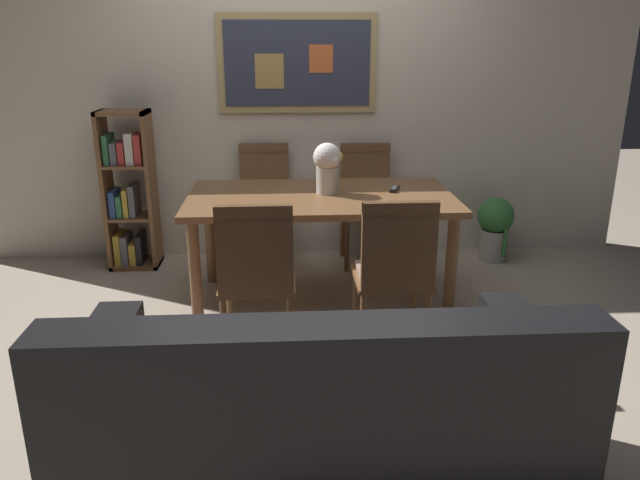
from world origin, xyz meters
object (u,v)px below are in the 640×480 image
Objects in this scene: tv_remote at (395,189)px; leather_couch at (319,423)px; dining_chair_far_right at (366,194)px; potted_ivy at (495,226)px; dining_table at (321,208)px; bookshelf at (129,194)px; flower_vase at (327,165)px; dining_chair_near_right at (395,266)px; dining_chair_far_left at (265,194)px; dining_chair_near_left at (256,270)px.

leather_couch is at bearing -107.72° from tv_remote.
dining_chair_far_right reaches higher than potted_ivy.
bookshelf is at bearing 151.38° from dining_table.
dining_chair_near_right is at bearing -70.63° from flower_vase.
dining_chair_far_right reaches higher than tv_remote.
potted_ivy is at bearing 54.44° from dining_chair_near_right.
dining_chair_near_right is at bearing -125.56° from potted_ivy.
dining_chair_far_left is (-0.72, 1.61, 0.00)m from dining_chair_near_right.
potted_ivy is at bearing -0.91° from bookshelf.
dining_chair_far_left is at bearing 114.99° from dining_table.
potted_ivy is at bearing 26.81° from dining_table.
dining_chair_near_right is 1.14m from leather_couch.
dining_chair_far_right is 0.78m from dining_chair_far_left.
leather_couch is 11.12× the size of tv_remote.
dining_chair_far_left and dining_chair_near_left have the same top height.
bookshelf is at bearing 179.09° from potted_ivy.
flower_vase is (1.44, -0.71, 0.35)m from bookshelf.
dining_chair_near_left is 1.87m from bookshelf.
dining_chair_near_left reaches higher than leather_couch.
bookshelf is 2.82m from potted_ivy.
dining_chair_near_right reaches higher than potted_ivy.
dining_chair_near_left is 1.03m from flower_vase.
dining_chair_near_right is at bearing -65.87° from dining_chair_far_left.
leather_couch is at bearing -101.32° from dining_chair_far_right.
dining_chair_near_left is at bearing 104.64° from leather_couch.
dining_table is 1.59m from bookshelf.
tv_remote reaches higher than dining_table.
flower_vase reaches higher than dining_chair_near_left.
dining_chair_far_right and dining_chair_near_right have the same top height.
bookshelf is 2.00m from tv_remote.
dining_chair_far_left reaches higher than potted_ivy.
dining_chair_far_right is 5.62× the size of tv_remote.
potted_ivy is (1.80, 1.52, -0.26)m from dining_chair_near_left.
dining_chair_far_right is 1.00× the size of dining_chair_near_left.
dining_chair_near_right is 0.51× the size of leather_couch.
tv_remote is (0.49, 0.09, 0.10)m from dining_table.
leather_couch is at bearing -95.06° from flower_vase.
leather_couch is (-0.52, -2.59, -0.23)m from dining_chair_far_right.
potted_ivy is at bearing 40.29° from dining_chair_near_left.
potted_ivy is 3.11× the size of tv_remote.
leather_couch is 2.88m from bookshelf.
flower_vase reaches higher than dining_chair_far_left.
flower_vase is at bearing 63.40° from dining_chair_near_left.
dining_chair_far_right is at bearing 64.25° from flower_vase.
dining_chair_far_left is 5.62× the size of tv_remote.
dining_chair_far_right and dining_chair_near_left have the same top height.
leather_couch is at bearing -114.12° from dining_chair_near_right.
dining_chair_near_left is at bearing -139.71° from potted_ivy.
flower_vase is at bearing -61.09° from dining_chair_far_left.
bookshelf reaches higher than leather_couch.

